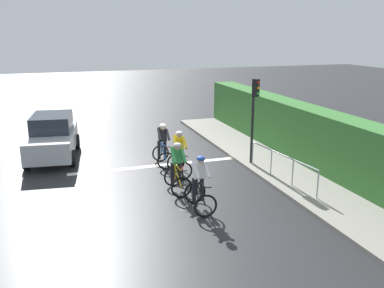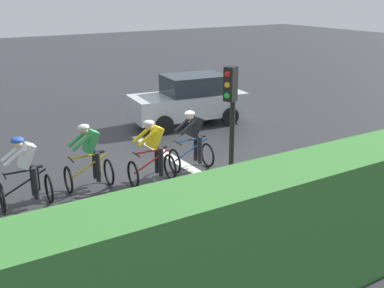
% 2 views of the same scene
% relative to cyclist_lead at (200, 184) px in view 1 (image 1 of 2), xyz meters
% --- Properties ---
extents(ground_plane, '(80.00, 80.00, 0.00)m').
position_rel_cyclist_lead_xyz_m(ground_plane, '(0.08, -4.24, -0.80)').
color(ground_plane, '#28282B').
extents(sidewalk_kerb, '(2.80, 18.66, 0.12)m').
position_rel_cyclist_lead_xyz_m(sidewalk_kerb, '(-4.27, -2.24, -0.74)').
color(sidewalk_kerb, gray).
rests_on(sidewalk_kerb, ground).
extents(stone_wall_low, '(0.44, 18.66, 0.65)m').
position_rel_cyclist_lead_xyz_m(stone_wall_low, '(-5.17, -2.24, -0.47)').
color(stone_wall_low, gray).
rests_on(stone_wall_low, ground).
extents(hedge_wall, '(1.10, 18.66, 2.20)m').
position_rel_cyclist_lead_xyz_m(hedge_wall, '(-5.47, -2.24, 0.30)').
color(hedge_wall, '#387533').
rests_on(hedge_wall, ground).
extents(road_marking_stop_line, '(7.00, 0.30, 0.01)m').
position_rel_cyclist_lead_xyz_m(road_marking_stop_line, '(0.08, -4.34, -0.79)').
color(road_marking_stop_line, silver).
rests_on(road_marking_stop_line, ground).
extents(cyclist_lead, '(0.71, 1.10, 1.66)m').
position_rel_cyclist_lead_xyz_m(cyclist_lead, '(0.00, 0.00, 0.00)').
color(cyclist_lead, black).
rests_on(cyclist_lead, ground).
extents(cyclist_second, '(0.72, 1.10, 1.66)m').
position_rel_cyclist_lead_xyz_m(cyclist_second, '(0.22, -1.56, 0.00)').
color(cyclist_second, black).
rests_on(cyclist_second, ground).
extents(cyclist_mid, '(0.72, 1.10, 1.66)m').
position_rel_cyclist_lead_xyz_m(cyclist_mid, '(-0.27, -3.02, 0.00)').
color(cyclist_mid, black).
rests_on(cyclist_mid, ground).
extents(cyclist_fourth, '(0.73, 1.11, 1.66)m').
position_rel_cyclist_lead_xyz_m(cyclist_fourth, '(-0.02, -4.35, 0.00)').
color(cyclist_fourth, black).
rests_on(cyclist_fourth, ground).
extents(car_silver, '(2.25, 4.27, 1.76)m').
position_rel_cyclist_lead_xyz_m(car_silver, '(3.99, -6.72, 0.08)').
color(car_silver, '#B7BCC1').
rests_on(car_silver, ground).
extents(traffic_light_near_crossing, '(0.26, 0.30, 3.34)m').
position_rel_cyclist_lead_xyz_m(traffic_light_near_crossing, '(-3.25, -3.18, 1.43)').
color(traffic_light_near_crossing, black).
rests_on(traffic_light_near_crossing, ground).
extents(pedestrian_railing_kerbside, '(0.45, 3.63, 1.03)m').
position_rel_cyclist_lead_xyz_m(pedestrian_railing_kerbside, '(-3.37, -1.21, -0.00)').
color(pedestrian_railing_kerbside, '#999EA3').
rests_on(pedestrian_railing_kerbside, ground).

